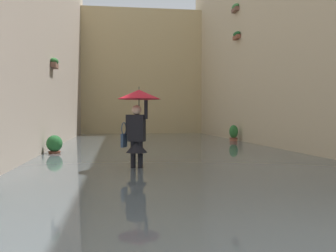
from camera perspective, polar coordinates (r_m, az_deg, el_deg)
name	(u,v)px	position (r m, az deg, el deg)	size (l,w,h in m)	color
ground_plane	(164,153)	(14.67, -0.60, -4.10)	(60.00, 60.00, 0.00)	slate
flood_water	(164,150)	(14.66, -0.60, -3.68)	(9.14, 29.74, 0.22)	#515B60
building_facade_right	(25,14)	(15.29, -20.56, 15.45)	(2.04, 27.74, 10.29)	#A89989
building_facade_far	(141,74)	(27.48, -4.00, 7.79)	(11.94, 1.80, 8.88)	tan
person_wading	(138,114)	(8.92, -4.55, 1.80)	(1.01, 1.01, 2.12)	black
potted_plant_mid_right	(54,146)	(12.96, -16.63, -2.91)	(0.51, 0.51, 0.81)	brown
potted_plant_mid_left	(234,135)	(18.72, 9.79, -1.32)	(0.42, 0.42, 0.99)	#9E563D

